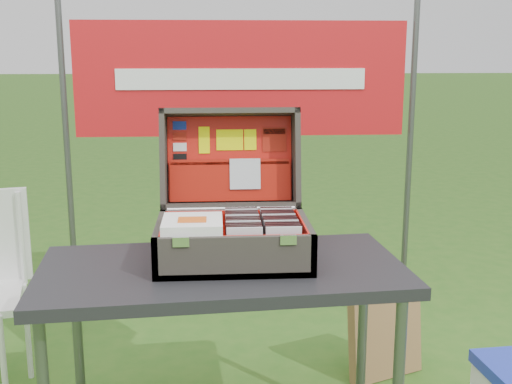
{
  "coord_description": "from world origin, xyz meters",
  "views": [
    {
      "loc": [
        -0.14,
        -2.04,
        1.43
      ],
      "look_at": [
        0.01,
        0.1,
        0.96
      ],
      "focal_mm": 45.0,
      "sensor_mm": 36.0,
      "label": 1
    }
  ],
  "objects": [
    {
      "name": "banner_post_left",
      "position": [
        -0.85,
        1.1,
        0.85
      ],
      "size": [
        0.03,
        0.03,
        1.7
      ],
      "primitive_type": "cylinder",
      "color": "#59595B",
      "rests_on": "ground"
    },
    {
      "name": "cardboard_box",
      "position": [
        0.61,
        0.56,
        0.19
      ],
      "size": [
        0.37,
        0.23,
        0.38
      ],
      "primitive_type": "cube",
      "rotation": [
        -0.11,
        0.0,
        0.39
      ],
      "color": "#9D7444",
      "rests_on": "ground"
    },
    {
      "name": "suitcase_base_wall_back",
      "position": [
        -0.08,
        0.17,
        0.81
      ],
      "size": [
        0.51,
        0.02,
        0.14
      ],
      "primitive_type": "cube",
      "color": "#4D473E",
      "rests_on": "table_top"
    },
    {
      "name": "table",
      "position": [
        -0.12,
        -0.04,
        0.37
      ],
      "size": [
        1.23,
        0.69,
        0.74
      ],
      "primitive_type": null,
      "rotation": [
        0.0,
        0.0,
        0.08
      ],
      "color": "black",
      "rests_on": "ground"
    },
    {
      "name": "chair_leg_fr",
      "position": [
        -0.97,
        0.32,
        0.22
      ],
      "size": [
        0.02,
        0.02,
        0.44
      ],
      "primitive_type": "cylinder",
      "color": "silver",
      "rests_on": "ground"
    },
    {
      "name": "suitcase_lid_rim_near",
      "position": [
        -0.08,
        0.25,
        0.88
      ],
      "size": [
        0.51,
        0.14,
        0.04
      ],
      "primitive_type": "cube",
      "rotation": [
        -1.76,
        0.0,
        0.0
      ],
      "color": "#4D473E",
      "rests_on": "suitcase_lid_back"
    },
    {
      "name": "cd_right_2",
      "position": [
        0.08,
        -0.09,
        0.83
      ],
      "size": [
        0.11,
        0.01,
        0.13
      ],
      "primitive_type": "cube",
      "color": "black",
      "rests_on": "suitcase_liner_floor"
    },
    {
      "name": "suitcase_lid_back",
      "position": [
        -0.08,
        0.34,
        1.03
      ],
      "size": [
        0.51,
        0.09,
        0.36
      ],
      "primitive_type": "cube",
      "rotation": [
        -1.76,
        0.0,
        0.0
      ],
      "color": "#4D473E",
      "rests_on": "suitcase_base_wall_back"
    },
    {
      "name": "chair_leg_br",
      "position": [
        -0.97,
        0.65,
        0.22
      ],
      "size": [
        0.02,
        0.02,
        0.44
      ],
      "primitive_type": "cylinder",
      "color": "silver",
      "rests_on": "ground"
    },
    {
      "name": "cd_right_10",
      "position": [
        0.08,
        0.06,
        0.83
      ],
      "size": [
        0.11,
        0.01,
        0.13
      ],
      "primitive_type": "cube",
      "color": "black",
      "rests_on": "suitcase_liner_floor"
    },
    {
      "name": "songbook_2",
      "position": [
        -0.21,
        -0.07,
        0.89
      ],
      "size": [
        0.19,
        0.19,
        0.0
      ],
      "primitive_type": "cube",
      "color": "white",
      "rests_on": "suitcase_base_wall_front"
    },
    {
      "name": "suitcase_lid_liner",
      "position": [
        -0.08,
        0.33,
        1.04
      ],
      "size": [
        0.46,
        0.07,
        0.31
      ],
      "primitive_type": "cube",
      "rotation": [
        -1.76,
        0.0,
        0.0
      ],
      "color": "red",
      "rests_on": "suitcase_lid_back"
    },
    {
      "name": "suitcase_latch_right",
      "position": [
        0.09,
        -0.18,
        0.87
      ],
      "size": [
        0.05,
        0.01,
        0.03
      ],
      "primitive_type": "cube",
      "color": "silver",
      "rests_on": "suitcase_base_wall_front"
    },
    {
      "name": "cd_left_9",
      "position": [
        -0.05,
        0.04,
        0.83
      ],
      "size": [
        0.11,
        0.01,
        0.13
      ],
      "primitive_type": "cube",
      "color": "black",
      "rests_on": "suitcase_liner_floor"
    },
    {
      "name": "songbook_5",
      "position": [
        -0.21,
        -0.07,
        0.91
      ],
      "size": [
        0.19,
        0.19,
        0.0
      ],
      "primitive_type": "cube",
      "color": "white",
      "rests_on": "suitcase_base_wall_front"
    },
    {
      "name": "cd_left_11",
      "position": [
        -0.05,
        0.08,
        0.83
      ],
      "size": [
        0.11,
        0.01,
        0.13
      ],
      "primitive_type": "cube",
      "color": "black",
      "rests_on": "suitcase_liner_floor"
    },
    {
      "name": "suitcase_latch_left",
      "position": [
        -0.24,
        -0.18,
        0.87
      ],
      "size": [
        0.05,
        0.01,
        0.03
      ],
      "primitive_type": "cube",
      "color": "silver",
      "rests_on": "suitcase_base_wall_front"
    },
    {
      "name": "suitcase_lid_rim_far",
      "position": [
        -0.08,
        0.32,
        1.21
      ],
      "size": [
        0.51,
        0.14,
        0.04
      ],
      "primitive_type": "cube",
      "rotation": [
        -1.76,
        0.0,
        0.0
      ],
      "color": "#4D473E",
      "rests_on": "suitcase_lid_back"
    },
    {
      "name": "suitcase_pocket_cd",
      "position": [
        -0.02,
        0.28,
        0.99
      ],
      "size": [
        0.11,
        0.03,
        0.11
      ],
      "primitive_type": "cube",
      "rotation": [
        -1.76,
        0.0,
        0.0
      ],
      "color": "silver",
      "rests_on": "suitcase_lid_pocket"
    },
    {
      "name": "cd_left_1",
      "position": [
        -0.05,
        -0.11,
        0.83
      ],
      "size": [
        0.11,
        0.01,
        0.13
      ],
      "primitive_type": "cube",
      "color": "black",
      "rests_on": "suitcase_liner_floor"
    },
    {
      "name": "cd_left_12",
      "position": [
        -0.05,
        0.1,
        0.83
      ],
      "size": [
        0.11,
        0.01,
        0.13
      ],
      "primitive_type": "cube",
      "color": "silver",
      "rests_on": "suitcase_liner_floor"
    },
    {
      "name": "lid_sticker_band_bar",
      "position": [
        0.09,
        0.34,
        1.14
      ],
      "size": [
        0.08,
        0.01,
        0.02
      ],
      "primitive_type": "cube",
      "rotation": [
        -1.76,
        0.0,
        0.0
      ],
      "color": "black",
      "rests_on": "suitcase_lid_liner"
    },
    {
      "name": "cd_right_9",
      "position": [
        0.08,
        0.04,
        0.83
      ],
      "size": [
        0.11,
        0.01,
        0.13
      ],
      "primitive_type": "cube",
      "color": "black",
      "rests_on": "suitcase_liner_floor"
    },
    {
      "name": "suitcase_liner_wall_front",
      "position": [
        -0.08,
        -0.16,
        0.82
      ],
      "size": [
        0.47,
        0.01,
        0.12
      ],
      "primitive_type": "cube",
      "color": "red",
      "rests_on": "suitcase_base_bottom"
    },
    {
      "name": "chair_upright_right",
      "position": [
        -0.97,
        0.67,
        0.64
      ],
      "size": [
        0.02,
        0.02,
        0.41
      ],
      "primitive_type": "cylinder",
      "color": "silver",
      "rests_on": "chair_seat"
    },
    {
      "name": "suitcase_base_wall_front",
      "position": [
        -0.08,
        -0.17,
        0.81
      ],
      "size": [
        0.51,
        0.02,
        0.14
      ],
      "primitive_type": "cube",
      "color": "#4D473E",
      "rests_on": "table_top"
    },
    {
      "name": "cd_left_7",
      "position": [
        -0.05,
        0.01,
        0.83
      ],
      "size": [
        0.11,
        0.01,
        0.13
      ],
      "primitive_type": "cube",
      "color": "black",
      "rests_on": "suitcase_liner_floor"
    },
    {
      "name": "suitcase_base_wall_right",
      "position": [
        0.17,
        0.0,
        0.81
      ],
      "size": [
        0.02,
        0.36,
        0.14
      ],
      "primitive_type": "cube",
      "color": "#4D473E",
      "rests_on": "table_top"
    },
    {
      "name": "cd_right_5",
      "position": [
        0.08,
        -0.03,
        0.83
      ],
      "size": [
        0.11,
        0.01,
        0.13
      ],
      "primitive_type": "cube",
      "color": "black",
      "rests_on": "suitcase_liner_floor"
    },
    {
      "name": "table_leg_br",
      "position": [
        0.42,
        0.2,
        0.35
      ],
      "size": [
        0.04,
        0.04,
        0.7
      ],
      "primitive_type": "cylinder",
      "color": "#59595B",
      "rests_on": "ground"
    },
    {
      "name": "suitcase_base_bottom",
      "position": [
        -0.08,
        0.0,
        0.75
      ],
      "size": [
        0.51,
        0.36,
        0.02
      ],
      "primitive_type": "cube",
      "color": "#4D473E",
      "rests_on": "table_top"
    },
    {
      "name": "suitcase_hinge",
      "position": [
        -0.08,
        0.18,
        0.88
      ],
      "size": [
        0.46,
        0.02,
        0.02
      ],
      "primitive_type": "cylinder",
      "rotation": [
        0.0,
        1.57,
        0.0
      ],
      "color": "silver",
      "rests_on": "suitcase_base_wall_back"
    },
    {
      "name": "suitcase_lid_rim_right",
      "position": [
        0.17,
        0.28,
        1.05
      ],
      "size": [
        0.02,
        0.2,
        0.38
      ],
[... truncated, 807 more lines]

